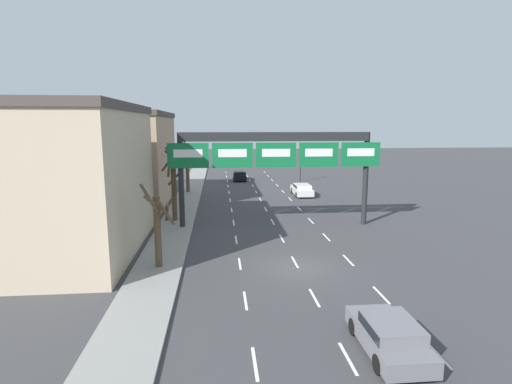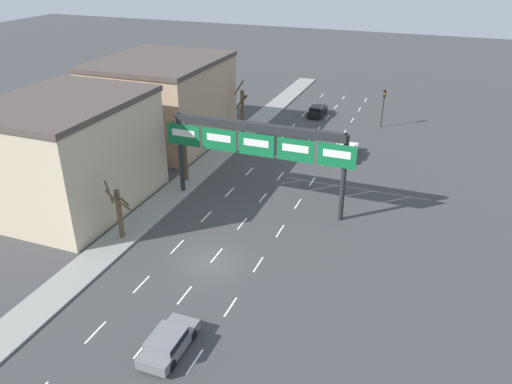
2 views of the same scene
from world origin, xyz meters
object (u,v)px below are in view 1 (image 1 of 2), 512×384
(traffic_light_near_gantry, at_px, (301,158))
(tree_bare_closest, at_px, (187,168))
(car_grey, at_px, (389,334))
(sign_gantry, at_px, (276,151))
(car_black, at_px, (240,175))
(tree_bare_third, at_px, (158,226))
(tree_bare_second, at_px, (174,183))
(car_white, at_px, (302,189))

(traffic_light_near_gantry, bearing_deg, tree_bare_closest, -151.67)
(car_grey, xyz_separation_m, traffic_light_near_gantry, (5.60, 43.31, 2.66))
(tree_bare_closest, bearing_deg, sign_gantry, -63.76)
(car_black, relative_size, traffic_light_near_gantry, 0.89)
(car_black, xyz_separation_m, tree_bare_third, (-6.39, -35.66, 1.81))
(sign_gantry, bearing_deg, tree_bare_closest, 116.24)
(car_black, relative_size, tree_bare_closest, 0.68)
(traffic_light_near_gantry, distance_m, tree_bare_closest, 17.51)
(sign_gantry, height_order, tree_bare_second, sign_gantry)
(sign_gantry, bearing_deg, traffic_light_near_gantry, 74.00)
(traffic_light_near_gantry, height_order, tree_bare_third, tree_bare_third)
(car_black, distance_m, tree_bare_second, 25.48)
(tree_bare_second, distance_m, tree_bare_third, 11.26)
(sign_gantry, bearing_deg, car_white, 69.72)
(car_white, distance_m, traffic_light_near_gantry, 11.86)
(car_black, bearing_deg, tree_bare_closest, -124.10)
(traffic_light_near_gantry, height_order, tree_bare_second, tree_bare_second)
(sign_gantry, distance_m, tree_bare_second, 8.94)
(car_white, relative_size, traffic_light_near_gantry, 1.00)
(traffic_light_near_gantry, relative_size, tree_bare_second, 0.76)
(car_grey, relative_size, traffic_light_near_gantry, 0.88)
(sign_gantry, xyz_separation_m, car_grey, (1.57, -18.30, -5.35))
(sign_gantry, bearing_deg, tree_bare_third, -131.22)
(sign_gantry, relative_size, traffic_light_near_gantry, 3.53)
(car_grey, xyz_separation_m, tree_bare_third, (-9.46, 9.30, 1.84))
(car_black, height_order, traffic_light_near_gantry, traffic_light_near_gantry)
(car_black, distance_m, traffic_light_near_gantry, 9.20)
(car_white, distance_m, tree_bare_second, 17.69)
(tree_bare_second, bearing_deg, traffic_light_near_gantry, 55.96)
(sign_gantry, xyz_separation_m, car_white, (5.04, 13.65, -5.35))
(sign_gantry, xyz_separation_m, traffic_light_near_gantry, (7.17, 25.01, -2.69))
(sign_gantry, bearing_deg, tree_bare_second, 164.84)
(sign_gantry, height_order, tree_bare_third, sign_gantry)
(sign_gantry, height_order, tree_bare_closest, sign_gantry)
(tree_bare_closest, bearing_deg, car_white, -12.96)
(car_grey, bearing_deg, tree_bare_third, 135.46)
(traffic_light_near_gantry, bearing_deg, tree_bare_second, -124.04)
(car_white, bearing_deg, tree_bare_closest, 167.04)
(tree_bare_second, bearing_deg, car_grey, -64.50)
(tree_bare_second, bearing_deg, sign_gantry, -15.16)
(car_white, xyz_separation_m, car_grey, (-3.47, -31.95, -0.00))
(car_grey, distance_m, tree_bare_second, 22.89)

